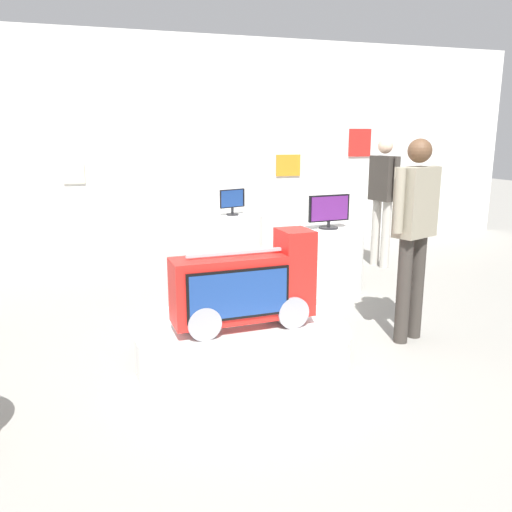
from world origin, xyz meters
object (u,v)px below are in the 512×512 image
object	(u,v)px
display_pedestal_center_rear	(327,260)
shopper_browsing_rear	(415,225)
tv_on_right_rear	(232,200)
shopper_browsing_near_truck	(383,192)
tv_on_center_rear	(329,211)
display_pedestal_right_rear	(233,242)
novelty_firetruck_tv	(246,289)
main_display_pedestal	(244,343)

from	to	relation	value
display_pedestal_center_rear	shopper_browsing_rear	size ratio (longest dim) A/B	0.47
tv_on_right_rear	shopper_browsing_near_truck	size ratio (longest dim) A/B	0.21
tv_on_center_rear	display_pedestal_right_rear	world-z (taller)	tv_on_center_rear
shopper_browsing_near_truck	shopper_browsing_rear	world-z (taller)	shopper_browsing_rear
display_pedestal_center_rear	shopper_browsing_rear	world-z (taller)	shopper_browsing_rear
novelty_firetruck_tv	tv_on_right_rear	bearing A→B (deg)	77.16
novelty_firetruck_tv	tv_on_right_rear	size ratio (longest dim) A/B	3.11
tv_on_center_rear	display_pedestal_center_rear	bearing A→B (deg)	83.67
display_pedestal_center_rear	tv_on_right_rear	distance (m)	1.64
tv_on_right_rear	novelty_firetruck_tv	bearing A→B (deg)	-102.84
novelty_firetruck_tv	display_pedestal_right_rear	xyz separation A→B (m)	(0.67, 2.93, -0.23)
display_pedestal_center_rear	shopper_browsing_near_truck	xyz separation A→B (m)	(1.19, 0.84, 0.66)
shopper_browsing_near_truck	shopper_browsing_rear	bearing A→B (deg)	-115.22
tv_on_center_rear	tv_on_right_rear	size ratio (longest dim) A/B	1.41
display_pedestal_center_rear	shopper_browsing_near_truck	distance (m)	1.60
novelty_firetruck_tv	tv_on_center_rear	distance (m)	2.19
novelty_firetruck_tv	display_pedestal_center_rear	xyz separation A→B (m)	(1.46, 1.60, -0.23)
main_display_pedestal	tv_on_center_rear	world-z (taller)	tv_on_center_rear
shopper_browsing_near_truck	display_pedestal_center_rear	bearing A→B (deg)	-144.88
display_pedestal_center_rear	display_pedestal_right_rear	xyz separation A→B (m)	(-0.79, 1.33, 0.00)
display_pedestal_right_rear	shopper_browsing_rear	world-z (taller)	shopper_browsing_rear
display_pedestal_center_rear	display_pedestal_right_rear	bearing A→B (deg)	120.65
main_display_pedestal	display_pedestal_right_rear	xyz separation A→B (m)	(0.69, 2.92, 0.23)
main_display_pedestal	novelty_firetruck_tv	distance (m)	0.45
display_pedestal_right_rear	shopper_browsing_near_truck	bearing A→B (deg)	-14.02
main_display_pedestal	shopper_browsing_rear	size ratio (longest dim) A/B	0.98
novelty_firetruck_tv	display_pedestal_right_rear	bearing A→B (deg)	77.15
main_display_pedestal	display_pedestal_center_rear	world-z (taller)	display_pedestal_center_rear
main_display_pedestal	tv_on_center_rear	size ratio (longest dim) A/B	3.32
tv_on_right_rear	shopper_browsing_near_truck	xyz separation A→B (m)	(1.98, -0.49, 0.09)
display_pedestal_right_rear	shopper_browsing_rear	bearing A→B (deg)	-74.33
display_pedestal_right_rear	tv_on_right_rear	distance (m)	0.56
tv_on_center_rear	main_display_pedestal	bearing A→B (deg)	-132.94
main_display_pedestal	shopper_browsing_rear	xyz separation A→B (m)	(1.52, -0.02, 0.89)
tv_on_center_rear	tv_on_right_rear	distance (m)	1.55
tv_on_center_rear	shopper_browsing_rear	world-z (taller)	shopper_browsing_rear
tv_on_center_rear	shopper_browsing_rear	xyz separation A→B (m)	(0.04, -1.61, 0.09)
main_display_pedestal	shopper_browsing_near_truck	size ratio (longest dim) A/B	0.98
display_pedestal_right_rear	shopper_browsing_near_truck	world-z (taller)	shopper_browsing_near_truck
display_pedestal_right_rear	main_display_pedestal	bearing A→B (deg)	-103.27
shopper_browsing_rear	tv_on_center_rear	bearing A→B (deg)	91.33
novelty_firetruck_tv	tv_on_center_rear	xyz separation A→B (m)	(1.46, 1.59, 0.35)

